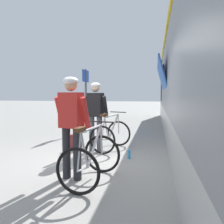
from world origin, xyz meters
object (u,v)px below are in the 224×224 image
bicycle_near_white (111,135)px  backpack_on_platform (76,142)px  cyclist_near_in_dark (96,110)px  water_bottle_near_the_bikes (129,154)px  bicycle_far_silver (91,159)px  platform_sign_post (86,90)px  cyclist_far_in_red (71,119)px

bicycle_near_white → backpack_on_platform: bearing=-169.8°
backpack_on_platform → cyclist_near_in_dark: bearing=-3.1°
bicycle_near_white → backpack_on_platform: bicycle_near_white is taller
backpack_on_platform → water_bottle_near_the_bikes: 1.60m
bicycle_far_silver → water_bottle_near_the_bikes: size_ratio=5.46×
cyclist_near_in_dark → backpack_on_platform: bearing=175.2°
cyclist_near_in_dark → platform_sign_post: (-1.13, 2.80, 0.57)m
platform_sign_post → water_bottle_near_the_bikes: bearing=-58.4°
cyclist_far_in_red → water_bottle_near_the_bikes: bearing=59.8°
bicycle_far_silver → water_bottle_near_the_bikes: bearing=73.3°
bicycle_far_silver → water_bottle_near_the_bikes: bicycle_far_silver is taller
cyclist_far_in_red → platform_sign_post: platform_sign_post is taller
cyclist_far_in_red → bicycle_far_silver: 0.76m
backpack_on_platform → water_bottle_near_the_bikes: size_ratio=1.90×
cyclist_far_in_red → bicycle_near_white: (0.26, 2.17, -0.65)m
cyclist_far_in_red → backpack_on_platform: bearing=108.2°
cyclist_far_in_red → backpack_on_platform: (-0.66, 2.00, -0.85)m
backpack_on_platform → water_bottle_near_the_bikes: backpack_on_platform is taller
water_bottle_near_the_bikes → bicycle_near_white: bearing=126.9°
cyclist_near_in_dark → water_bottle_near_the_bikes: cyclist_near_in_dark is taller
bicycle_far_silver → backpack_on_platform: size_ratio=2.87×
bicycle_near_white → water_bottle_near_the_bikes: 0.99m
cyclist_far_in_red → cyclist_near_in_dark: bearing=92.8°
bicycle_near_white → cyclist_far_in_red: bearing=-96.9°
cyclist_far_in_red → platform_sign_post: (-1.22, 4.75, 0.57)m
cyclist_far_in_red → backpack_on_platform: size_ratio=4.40×
bicycle_far_silver → platform_sign_post: 5.25m
cyclist_near_in_dark → bicycle_near_white: size_ratio=1.45×
bicycle_near_white → backpack_on_platform: 0.96m
bicycle_far_silver → platform_sign_post: platform_sign_post is taller
cyclist_far_in_red → platform_sign_post: size_ratio=0.73×
bicycle_far_silver → backpack_on_platform: 2.35m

